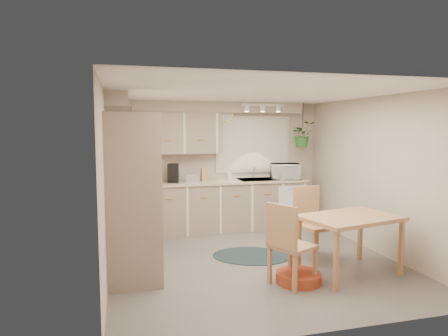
# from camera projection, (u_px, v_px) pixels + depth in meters

# --- Properties ---
(floor) EXTENTS (4.20, 4.20, 0.00)m
(floor) POSITION_uv_depth(u_px,v_px,m) (252.00, 261.00, 5.78)
(floor) COLOR #625D56
(floor) RESTS_ON ground
(ceiling) EXTENTS (4.20, 4.20, 0.00)m
(ceiling) POSITION_uv_depth(u_px,v_px,m) (254.00, 93.00, 5.54)
(ceiling) COLOR white
(ceiling) RESTS_ON wall_back
(wall_back) EXTENTS (4.00, 0.04, 2.40)m
(wall_back) POSITION_uv_depth(u_px,v_px,m) (218.00, 165.00, 7.68)
(wall_back) COLOR #B8AA98
(wall_back) RESTS_ON floor
(wall_front) EXTENTS (4.00, 0.04, 2.40)m
(wall_front) POSITION_uv_depth(u_px,v_px,m) (327.00, 207.00, 3.63)
(wall_front) COLOR #B8AA98
(wall_front) RESTS_ON floor
(wall_left) EXTENTS (0.04, 4.20, 2.40)m
(wall_left) POSITION_uv_depth(u_px,v_px,m) (106.00, 184.00, 5.15)
(wall_left) COLOR #B8AA98
(wall_left) RESTS_ON floor
(wall_right) EXTENTS (0.04, 4.20, 2.40)m
(wall_right) POSITION_uv_depth(u_px,v_px,m) (376.00, 175.00, 6.16)
(wall_right) COLOR #B8AA98
(wall_right) RESTS_ON floor
(base_cab_left) EXTENTS (0.60, 1.85, 0.90)m
(base_cab_left) POSITION_uv_depth(u_px,v_px,m) (130.00, 224.00, 6.15)
(base_cab_left) COLOR gray
(base_cab_left) RESTS_ON floor
(base_cab_back) EXTENTS (3.60, 0.60, 0.90)m
(base_cab_back) POSITION_uv_depth(u_px,v_px,m) (211.00, 207.00, 7.41)
(base_cab_back) COLOR gray
(base_cab_back) RESTS_ON floor
(counter_left) EXTENTS (0.64, 1.89, 0.04)m
(counter_left) POSITION_uv_depth(u_px,v_px,m) (130.00, 193.00, 6.10)
(counter_left) COLOR #CEAF96
(counter_left) RESTS_ON base_cab_left
(counter_back) EXTENTS (3.64, 0.64, 0.04)m
(counter_back) POSITION_uv_depth(u_px,v_px,m) (211.00, 182.00, 7.36)
(counter_back) COLOR #CEAF96
(counter_back) RESTS_ON base_cab_back
(oven_stack) EXTENTS (0.65, 0.65, 2.10)m
(oven_stack) POSITION_uv_depth(u_px,v_px,m) (133.00, 199.00, 4.89)
(oven_stack) COLOR gray
(oven_stack) RESTS_ON floor
(wall_oven_face) EXTENTS (0.02, 0.56, 0.58)m
(wall_oven_face) POSITION_uv_depth(u_px,v_px,m) (160.00, 198.00, 4.97)
(wall_oven_face) COLOR silver
(wall_oven_face) RESTS_ON oven_stack
(upper_cab_left) EXTENTS (0.35, 2.00, 0.75)m
(upper_cab_left) POSITION_uv_depth(u_px,v_px,m) (119.00, 134.00, 6.10)
(upper_cab_left) COLOR gray
(upper_cab_left) RESTS_ON wall_left
(upper_cab_back) EXTENTS (2.00, 0.35, 0.75)m
(upper_cab_back) POSITION_uv_depth(u_px,v_px,m) (166.00, 133.00, 7.20)
(upper_cab_back) COLOR gray
(upper_cab_back) RESTS_ON wall_back
(soffit_left) EXTENTS (0.30, 2.00, 0.20)m
(soffit_left) POSITION_uv_depth(u_px,v_px,m) (117.00, 103.00, 6.04)
(soffit_left) COLOR #B8AA98
(soffit_left) RESTS_ON wall_left
(soffit_back) EXTENTS (3.60, 0.30, 0.20)m
(soffit_back) POSITION_uv_depth(u_px,v_px,m) (209.00, 107.00, 7.37)
(soffit_back) COLOR #B8AA98
(soffit_back) RESTS_ON wall_back
(cooktop) EXTENTS (0.52, 0.58, 0.02)m
(cooktop) POSITION_uv_depth(u_px,v_px,m) (132.00, 198.00, 5.55)
(cooktop) COLOR silver
(cooktop) RESTS_ON counter_left
(range_hood) EXTENTS (0.40, 0.60, 0.14)m
(range_hood) POSITION_uv_depth(u_px,v_px,m) (129.00, 166.00, 5.50)
(range_hood) COLOR silver
(range_hood) RESTS_ON upper_cab_left
(window_blinds) EXTENTS (1.40, 0.02, 1.00)m
(window_blinds) POSITION_uv_depth(u_px,v_px,m) (253.00, 144.00, 7.79)
(window_blinds) COLOR white
(window_blinds) RESTS_ON wall_back
(window_frame) EXTENTS (1.50, 0.02, 1.10)m
(window_frame) POSITION_uv_depth(u_px,v_px,m) (253.00, 144.00, 7.79)
(window_frame) COLOR beige
(window_frame) RESTS_ON wall_back
(sink) EXTENTS (0.70, 0.48, 0.10)m
(sink) POSITION_uv_depth(u_px,v_px,m) (257.00, 182.00, 7.60)
(sink) COLOR #A8AAAF
(sink) RESTS_ON counter_back
(dishwasher_front) EXTENTS (0.58, 0.02, 0.83)m
(dishwasher_front) POSITION_uv_depth(u_px,v_px,m) (293.00, 208.00, 7.50)
(dishwasher_front) COLOR silver
(dishwasher_front) RESTS_ON base_cab_back
(track_light_bar) EXTENTS (0.80, 0.04, 0.04)m
(track_light_bar) POSITION_uv_depth(u_px,v_px,m) (263.00, 105.00, 7.21)
(track_light_bar) COLOR silver
(track_light_bar) RESTS_ON ceiling
(wall_clock) EXTENTS (0.30, 0.03, 0.30)m
(wall_clock) POSITION_uv_depth(u_px,v_px,m) (226.00, 114.00, 7.59)
(wall_clock) COLOR gold
(wall_clock) RESTS_ON wall_back
(dining_table) EXTENTS (1.39, 1.08, 0.78)m
(dining_table) POSITION_uv_depth(u_px,v_px,m) (349.00, 245.00, 5.23)
(dining_table) COLOR tan
(dining_table) RESTS_ON floor
(chair_left) EXTENTS (0.64, 0.64, 1.02)m
(chair_left) POSITION_uv_depth(u_px,v_px,m) (293.00, 244.00, 4.87)
(chair_left) COLOR tan
(chair_left) RESTS_ON floor
(chair_back) EXTENTS (0.60, 0.60, 1.05)m
(chair_back) POSITION_uv_depth(u_px,v_px,m) (316.00, 224.00, 5.82)
(chair_back) COLOR tan
(chair_back) RESTS_ON floor
(braided_rug) EXTENTS (1.39, 1.21, 0.01)m
(braided_rug) POSITION_uv_depth(u_px,v_px,m) (251.00, 256.00, 6.00)
(braided_rug) COLOR black
(braided_rug) RESTS_ON floor
(pet_bed) EXTENTS (0.70, 0.70, 0.13)m
(pet_bed) POSITION_uv_depth(u_px,v_px,m) (298.00, 277.00, 4.97)
(pet_bed) COLOR #B94025
(pet_bed) RESTS_ON floor
(microwave) EXTENTS (0.60, 0.42, 0.37)m
(microwave) POSITION_uv_depth(u_px,v_px,m) (285.00, 170.00, 7.61)
(microwave) COLOR silver
(microwave) RESTS_ON counter_back
(soap_bottle) EXTENTS (0.09, 0.18, 0.08)m
(soap_bottle) POSITION_uv_depth(u_px,v_px,m) (229.00, 177.00, 7.60)
(soap_bottle) COLOR silver
(soap_bottle) RESTS_ON counter_back
(hanging_plant) EXTENTS (0.47, 0.51, 0.38)m
(hanging_plant) POSITION_uv_depth(u_px,v_px,m) (303.00, 137.00, 7.63)
(hanging_plant) COLOR #295F26
(hanging_plant) RESTS_ON ceiling
(coffee_maker) EXTENTS (0.23, 0.27, 0.34)m
(coffee_maker) POSITION_uv_depth(u_px,v_px,m) (173.00, 173.00, 7.17)
(coffee_maker) COLOR black
(coffee_maker) RESTS_ON counter_back
(toaster) EXTENTS (0.27, 0.18, 0.15)m
(toaster) POSITION_uv_depth(u_px,v_px,m) (193.00, 177.00, 7.29)
(toaster) COLOR #A8AAAF
(toaster) RESTS_ON counter_back
(knife_block) EXTENTS (0.12, 0.12, 0.24)m
(knife_block) POSITION_uv_depth(u_px,v_px,m) (204.00, 175.00, 7.37)
(knife_block) COLOR tan
(knife_block) RESTS_ON counter_back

